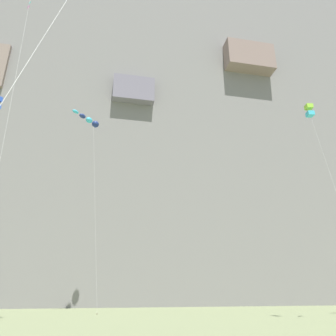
# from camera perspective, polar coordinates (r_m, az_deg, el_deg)

# --- Properties ---
(cliff_face) EXTENTS (180.00, 26.61, 80.57)m
(cliff_face) POSITION_cam_1_polar(r_m,az_deg,el_deg) (75.30, -7.20, 8.87)
(cliff_face) COLOR slate
(cliff_face) RESTS_ON ground
(kite_windsock_upper_left) EXTENTS (5.50, 4.07, 25.85)m
(kite_windsock_upper_left) POSITION_cam_1_polar(r_m,az_deg,el_deg) (46.82, -14.13, 8.38)
(kite_windsock_upper_left) COLOR navy
(kite_windsock_upper_left) RESTS_ON ground
(kite_box_low_left) EXTENTS (0.81, 3.13, 20.53)m
(kite_box_low_left) POSITION_cam_1_polar(r_m,az_deg,el_deg) (35.69, 24.49, 9.42)
(kite_box_low_left) COLOR #8CCC33
(kite_box_low_left) RESTS_ON ground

